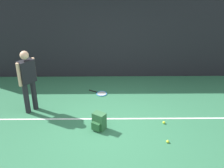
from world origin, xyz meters
TOP-DOWN VIEW (x-y plane):
  - ground_plane at (0.00, 0.00)m, footprint 12.00×12.00m
  - back_fence at (0.00, 3.00)m, footprint 10.00×0.10m
  - court_line at (0.00, 0.39)m, footprint 9.00×0.05m
  - tennis_player at (-2.15, 0.82)m, footprint 0.43×0.45m
  - tennis_racket at (-0.32, 1.74)m, footprint 0.62×0.47m
  - backpack at (-0.32, -0.05)m, footprint 0.37×0.38m
  - tennis_ball_near_player at (1.30, 0.16)m, footprint 0.07×0.07m
  - tennis_ball_by_fence at (1.25, -0.59)m, footprint 0.07×0.07m

SIDE VIEW (x-z plane):
  - ground_plane at x=0.00m, z-range 0.00..0.00m
  - court_line at x=0.00m, z-range 0.00..0.00m
  - tennis_racket at x=-0.32m, z-range 0.00..0.03m
  - tennis_ball_near_player at x=1.30m, z-range 0.00..0.07m
  - tennis_ball_by_fence at x=1.25m, z-range 0.00..0.07m
  - backpack at x=-0.32m, z-range -0.01..0.43m
  - tennis_player at x=-2.15m, z-range 0.12..1.82m
  - back_fence at x=0.00m, z-range 0.00..2.67m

